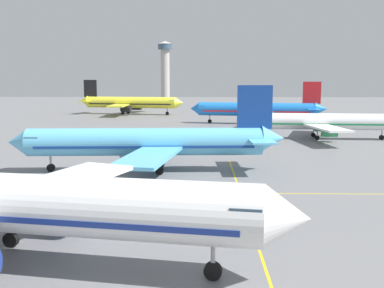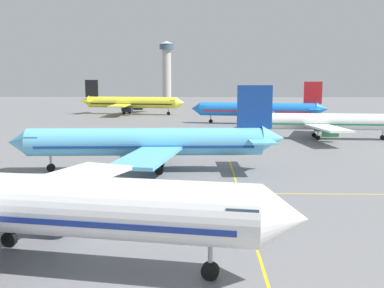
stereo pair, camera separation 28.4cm
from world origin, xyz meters
name	(u,v)px [view 2 (the right image)]	position (x,y,z in m)	size (l,w,h in m)	color
airliner_front_gate	(3,203)	(-17.15, 11.08, 4.12)	(38.80, 33.10, 12.08)	white
airliner_second_row	(149,142)	(-11.24, 41.63, 3.92)	(36.97, 31.85, 11.49)	#5BB7E5
airliner_third_row	(323,122)	(20.65, 75.29, 3.58)	(33.75, 29.01, 10.49)	white
airliner_far_left_stand	(259,110)	(11.11, 106.41, 3.99)	(37.48, 31.90, 11.69)	blue
airliner_far_right_stand	(131,103)	(-30.11, 140.89, 4.15)	(38.87, 33.02, 12.15)	yellow
taxiway_markings	(257,249)	(0.00, 14.01, 0.00)	(154.63, 70.43, 0.01)	yellow
control_tower	(167,66)	(-26.55, 252.19, 20.44)	(8.82, 8.82, 34.96)	#ADA89E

